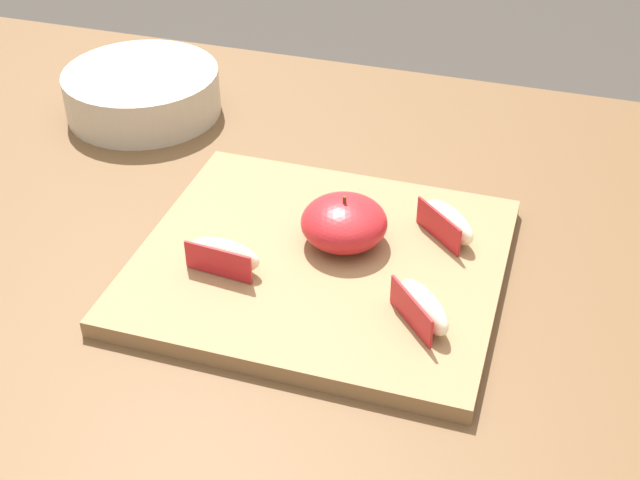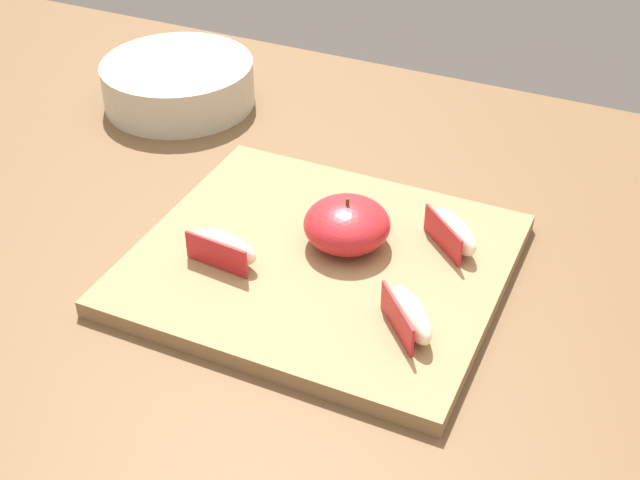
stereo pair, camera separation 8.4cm
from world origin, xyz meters
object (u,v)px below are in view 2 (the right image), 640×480
(apple_wedge_near_knife, at_px, (223,248))
(apple_wedge_front, at_px, (410,315))
(apple_half_skin_up, at_px, (347,224))
(ceramic_fruit_bowl, at_px, (178,82))
(apple_wedge_middle, at_px, (453,232))
(cutting_board, at_px, (320,263))

(apple_wedge_near_knife, height_order, apple_wedge_front, same)
(apple_half_skin_up, distance_m, ceramic_fruit_bowl, 0.40)
(apple_wedge_middle, relative_size, ceramic_fruit_bowl, 0.36)
(ceramic_fruit_bowl, bearing_deg, apple_half_skin_up, -33.26)
(apple_half_skin_up, xyz_separation_m, apple_wedge_near_knife, (-0.10, -0.08, -0.01))
(cutting_board, distance_m, apple_wedge_middle, 0.14)
(cutting_board, distance_m, apple_half_skin_up, 0.05)
(apple_wedge_near_knife, height_order, ceramic_fruit_bowl, ceramic_fruit_bowl)
(apple_half_skin_up, distance_m, apple_wedge_near_knife, 0.12)
(cutting_board, bearing_deg, apple_wedge_front, -28.76)
(apple_half_skin_up, bearing_deg, apple_wedge_front, -43.14)
(cutting_board, bearing_deg, apple_wedge_middle, 32.47)
(apple_wedge_near_knife, relative_size, ceramic_fruit_bowl, 0.38)
(apple_half_skin_up, height_order, apple_wedge_near_knife, apple_half_skin_up)
(apple_wedge_middle, distance_m, apple_wedge_front, 0.13)
(cutting_board, height_order, apple_half_skin_up, apple_half_skin_up)
(cutting_board, height_order, apple_wedge_front, apple_wedge_front)
(apple_wedge_middle, relative_size, apple_wedge_front, 1.00)
(apple_wedge_near_knife, distance_m, ceramic_fruit_bowl, 0.37)
(cutting_board, xyz_separation_m, apple_wedge_middle, (0.11, 0.07, 0.02))
(apple_half_skin_up, bearing_deg, cutting_board, -117.58)
(apple_wedge_near_knife, distance_m, apple_wedge_middle, 0.23)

